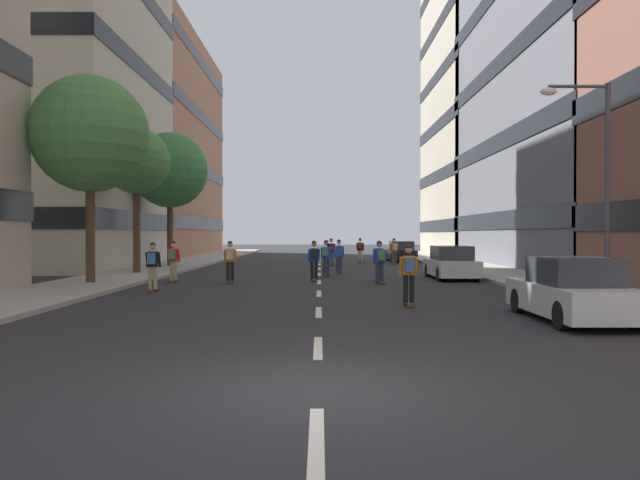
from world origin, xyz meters
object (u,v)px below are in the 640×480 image
(skater_2, at_px, (340,254))
(skater_9, at_px, (381,259))
(street_tree_far, at_px, (171,171))
(streetlamp_right, at_px, (596,166))
(parked_car_near, at_px, (402,252))
(street_tree_near, at_px, (91,135))
(skater_1, at_px, (174,259))
(skater_11, at_px, (361,248))
(skater_6, at_px, (380,258))
(street_tree_mid, at_px, (137,162))
(skater_4, at_px, (332,250))
(skater_0, at_px, (327,256))
(skater_3, at_px, (315,258))
(parked_car_far, at_px, (452,264))
(skater_5, at_px, (395,250))
(skater_10, at_px, (231,259))
(skater_8, at_px, (153,263))
(parked_car_mid, at_px, (573,292))
(skater_7, at_px, (410,271))

(skater_2, bearing_deg, skater_9, -77.51)
(street_tree_far, distance_m, streetlamp_right, 25.73)
(parked_car_near, xyz_separation_m, skater_2, (-5.01, -13.13, 0.29))
(street_tree_near, xyz_separation_m, skater_1, (2.92, 1.62, -5.02))
(skater_1, xyz_separation_m, skater_11, (9.12, 17.55, 0.00))
(skater_1, bearing_deg, skater_6, 6.33)
(parked_car_near, bearing_deg, street_tree_near, -126.20)
(street_tree_far, bearing_deg, street_tree_mid, -90.00)
(skater_9, bearing_deg, skater_4, 96.98)
(streetlamp_right, height_order, skater_2, streetlamp_right)
(skater_0, bearing_deg, skater_3, -100.67)
(parked_car_far, height_order, skater_2, skater_2)
(skater_1, height_order, skater_5, same)
(skater_0, distance_m, skater_9, 4.70)
(street_tree_near, height_order, skater_0, street_tree_near)
(street_tree_mid, distance_m, skater_10, 8.61)
(parked_car_near, bearing_deg, skater_5, -103.48)
(skater_1, bearing_deg, street_tree_mid, 122.82)
(skater_1, relative_size, skater_3, 1.00)
(street_tree_near, xyz_separation_m, skater_10, (5.39, 1.30, -5.02))
(skater_8, bearing_deg, parked_car_mid, -31.27)
(parked_car_mid, distance_m, skater_5, 26.24)
(skater_2, relative_size, skater_7, 1.00)
(streetlamp_right, xyz_separation_m, skater_3, (-8.61, 8.02, -3.12))
(skater_2, distance_m, skater_5, 9.63)
(parked_car_mid, bearing_deg, street_tree_far, 123.72)
(streetlamp_right, bearing_deg, street_tree_far, 133.08)
(parked_car_far, bearing_deg, skater_9, -142.86)
(skater_1, distance_m, skater_6, 8.92)
(skater_5, bearing_deg, parked_car_near, 76.52)
(parked_car_mid, bearing_deg, skater_2, 106.04)
(skater_10, bearing_deg, skater_4, 71.94)
(streetlamp_right, bearing_deg, street_tree_near, 161.62)
(streetlamp_right, bearing_deg, skater_9, 131.12)
(street_tree_far, xyz_separation_m, skater_1, (2.92, -11.30, -4.92))
(street_tree_far, height_order, skater_3, street_tree_far)
(skater_7, distance_m, skater_8, 9.57)
(parked_car_near, bearing_deg, skater_1, -122.67)
(skater_6, bearing_deg, street_tree_mid, 163.26)
(street_tree_near, distance_m, skater_7, 14.48)
(skater_0, relative_size, skater_4, 1.00)
(skater_0, height_order, skater_8, same)
(street_tree_far, distance_m, skater_10, 13.72)
(street_tree_near, xyz_separation_m, skater_4, (9.91, 15.17, -5.02))
(street_tree_mid, xyz_separation_m, street_tree_far, (0.00, 6.78, 0.26))
(skater_6, bearing_deg, skater_9, -94.18)
(skater_4, bearing_deg, street_tree_mid, -137.66)
(skater_10, bearing_deg, skater_6, 11.52)
(skater_4, xyz_separation_m, skater_7, (1.82, -22.03, 0.00))
(street_tree_near, xyz_separation_m, street_tree_far, (-0.00, 12.92, -0.10))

